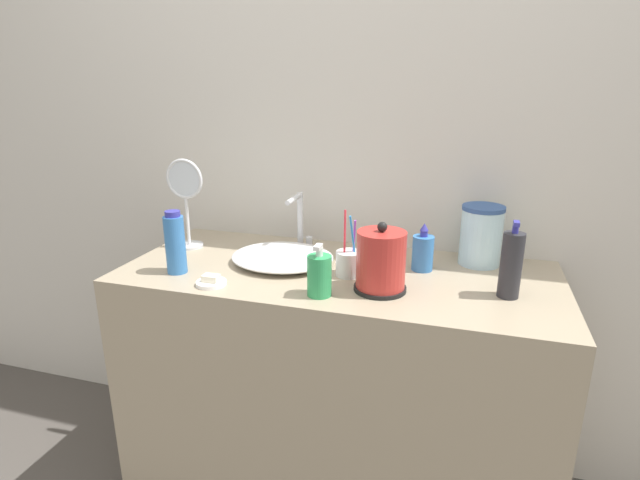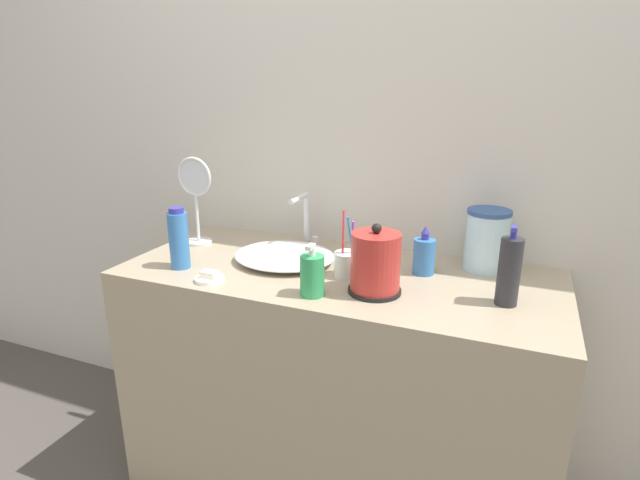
{
  "view_description": "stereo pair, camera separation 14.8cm",
  "coord_description": "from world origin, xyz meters",
  "px_view_note": "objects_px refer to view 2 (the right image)",
  "views": [
    {
      "loc": [
        0.39,
        -1.17,
        1.46
      ],
      "look_at": [
        -0.06,
        0.3,
        0.97
      ],
      "focal_mm": 28.0,
      "sensor_mm": 36.0,
      "label": 1
    },
    {
      "loc": [
        0.53,
        -1.12,
        1.46
      ],
      "look_at": [
        -0.06,
        0.3,
        0.97
      ],
      "focal_mm": 28.0,
      "sensor_mm": 36.0,
      "label": 2
    }
  ],
  "objects_px": {
    "faucet": "(306,217)",
    "vanity_mirror": "(195,194)",
    "toothbrush_cup": "(347,263)",
    "shampoo_bottle": "(179,239)",
    "electric_kettle": "(375,265)",
    "lotion_bottle": "(312,275)",
    "hand_cream_bottle": "(424,255)",
    "water_pitcher": "(487,240)",
    "mouthwash_bottle": "(509,271)"
  },
  "relations": [
    {
      "from": "faucet",
      "to": "toothbrush_cup",
      "type": "xyz_separation_m",
      "value": [
        0.24,
        -0.22,
        -0.07
      ]
    },
    {
      "from": "lotion_bottle",
      "to": "mouthwash_bottle",
      "type": "bearing_deg",
      "value": 15.77
    },
    {
      "from": "electric_kettle",
      "to": "mouthwash_bottle",
      "type": "xyz_separation_m",
      "value": [
        0.36,
        0.06,
        0.01
      ]
    },
    {
      "from": "water_pitcher",
      "to": "shampoo_bottle",
      "type": "bearing_deg",
      "value": -158.69
    },
    {
      "from": "lotion_bottle",
      "to": "vanity_mirror",
      "type": "xyz_separation_m",
      "value": [
        -0.6,
        0.29,
        0.13
      ]
    },
    {
      "from": "faucet",
      "to": "vanity_mirror",
      "type": "xyz_separation_m",
      "value": [
        -0.4,
        -0.11,
        0.08
      ]
    },
    {
      "from": "hand_cream_bottle",
      "to": "water_pitcher",
      "type": "relative_size",
      "value": 0.79
    },
    {
      "from": "faucet",
      "to": "toothbrush_cup",
      "type": "distance_m",
      "value": 0.33
    },
    {
      "from": "vanity_mirror",
      "to": "water_pitcher",
      "type": "relative_size",
      "value": 1.64
    },
    {
      "from": "lotion_bottle",
      "to": "shampoo_bottle",
      "type": "height_order",
      "value": "shampoo_bottle"
    },
    {
      "from": "lotion_bottle",
      "to": "mouthwash_bottle",
      "type": "height_order",
      "value": "mouthwash_bottle"
    },
    {
      "from": "electric_kettle",
      "to": "toothbrush_cup",
      "type": "relative_size",
      "value": 0.99
    },
    {
      "from": "toothbrush_cup",
      "to": "lotion_bottle",
      "type": "xyz_separation_m",
      "value": [
        -0.04,
        -0.18,
        0.02
      ]
    },
    {
      "from": "vanity_mirror",
      "to": "water_pitcher",
      "type": "distance_m",
      "value": 1.05
    },
    {
      "from": "shampoo_bottle",
      "to": "faucet",
      "type": "bearing_deg",
      "value": 49.65
    },
    {
      "from": "faucet",
      "to": "hand_cream_bottle",
      "type": "relative_size",
      "value": 1.29
    },
    {
      "from": "electric_kettle",
      "to": "vanity_mirror",
      "type": "relative_size",
      "value": 0.64
    },
    {
      "from": "faucet",
      "to": "toothbrush_cup",
      "type": "relative_size",
      "value": 0.96
    },
    {
      "from": "lotion_bottle",
      "to": "shampoo_bottle",
      "type": "distance_m",
      "value": 0.5
    },
    {
      "from": "electric_kettle",
      "to": "vanity_mirror",
      "type": "height_order",
      "value": "vanity_mirror"
    },
    {
      "from": "electric_kettle",
      "to": "vanity_mirror",
      "type": "xyz_separation_m",
      "value": [
        -0.76,
        0.2,
        0.11
      ]
    },
    {
      "from": "faucet",
      "to": "mouthwash_bottle",
      "type": "bearing_deg",
      "value": -19.12
    },
    {
      "from": "shampoo_bottle",
      "to": "mouthwash_bottle",
      "type": "distance_m",
      "value": 1.02
    },
    {
      "from": "toothbrush_cup",
      "to": "mouthwash_bottle",
      "type": "height_order",
      "value": "mouthwash_bottle"
    },
    {
      "from": "lotion_bottle",
      "to": "shampoo_bottle",
      "type": "bearing_deg",
      "value": 175.08
    },
    {
      "from": "electric_kettle",
      "to": "shampoo_bottle",
      "type": "relative_size",
      "value": 1.02
    },
    {
      "from": "lotion_bottle",
      "to": "vanity_mirror",
      "type": "bearing_deg",
      "value": 154.29
    },
    {
      "from": "water_pitcher",
      "to": "vanity_mirror",
      "type": "bearing_deg",
      "value": -173.37
    },
    {
      "from": "electric_kettle",
      "to": "hand_cream_bottle",
      "type": "relative_size",
      "value": 1.32
    },
    {
      "from": "faucet",
      "to": "electric_kettle",
      "type": "bearing_deg",
      "value": -40.91
    },
    {
      "from": "electric_kettle",
      "to": "lotion_bottle",
      "type": "height_order",
      "value": "electric_kettle"
    },
    {
      "from": "electric_kettle",
      "to": "toothbrush_cup",
      "type": "xyz_separation_m",
      "value": [
        -0.12,
        0.09,
        -0.04
      ]
    },
    {
      "from": "hand_cream_bottle",
      "to": "vanity_mirror",
      "type": "xyz_separation_m",
      "value": [
        -0.86,
        -0.01,
        0.13
      ]
    },
    {
      "from": "electric_kettle",
      "to": "shampoo_bottle",
      "type": "height_order",
      "value": "electric_kettle"
    },
    {
      "from": "toothbrush_cup",
      "to": "hand_cream_bottle",
      "type": "height_order",
      "value": "toothbrush_cup"
    },
    {
      "from": "toothbrush_cup",
      "to": "hand_cream_bottle",
      "type": "xyz_separation_m",
      "value": [
        0.22,
        0.12,
        0.02
      ]
    },
    {
      "from": "lotion_bottle",
      "to": "hand_cream_bottle",
      "type": "height_order",
      "value": "hand_cream_bottle"
    },
    {
      "from": "faucet",
      "to": "vanity_mirror",
      "type": "height_order",
      "value": "vanity_mirror"
    },
    {
      "from": "faucet",
      "to": "electric_kettle",
      "type": "distance_m",
      "value": 0.47
    },
    {
      "from": "toothbrush_cup",
      "to": "water_pitcher",
      "type": "xyz_separation_m",
      "value": [
        0.4,
        0.23,
        0.06
      ]
    },
    {
      "from": "mouthwash_bottle",
      "to": "water_pitcher",
      "type": "height_order",
      "value": "mouthwash_bottle"
    },
    {
      "from": "faucet",
      "to": "shampoo_bottle",
      "type": "xyz_separation_m",
      "value": [
        -0.3,
        -0.35,
        -0.02
      ]
    },
    {
      "from": "toothbrush_cup",
      "to": "mouthwash_bottle",
      "type": "xyz_separation_m",
      "value": [
        0.48,
        -0.03,
        0.05
      ]
    },
    {
      "from": "faucet",
      "to": "electric_kettle",
      "type": "relative_size",
      "value": 0.98
    },
    {
      "from": "electric_kettle",
      "to": "hand_cream_bottle",
      "type": "xyz_separation_m",
      "value": [
        0.1,
        0.21,
        -0.02
      ]
    },
    {
      "from": "lotion_bottle",
      "to": "water_pitcher",
      "type": "xyz_separation_m",
      "value": [
        0.44,
        0.41,
        0.04
      ]
    },
    {
      "from": "toothbrush_cup",
      "to": "shampoo_bottle",
      "type": "bearing_deg",
      "value": -166.04
    },
    {
      "from": "shampoo_bottle",
      "to": "hand_cream_bottle",
      "type": "bearing_deg",
      "value": 18.37
    },
    {
      "from": "lotion_bottle",
      "to": "mouthwash_bottle",
      "type": "xyz_separation_m",
      "value": [
        0.52,
        0.15,
        0.04
      ]
    },
    {
      "from": "vanity_mirror",
      "to": "toothbrush_cup",
      "type": "bearing_deg",
      "value": -9.79
    }
  ]
}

